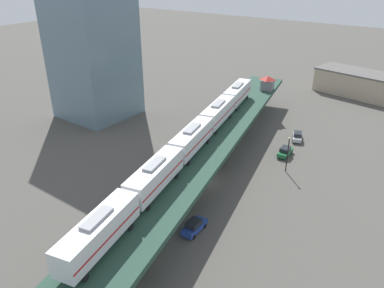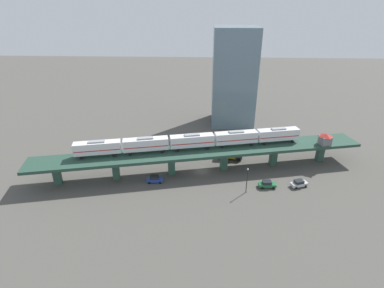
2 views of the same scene
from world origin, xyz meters
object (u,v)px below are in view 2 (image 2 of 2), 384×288
signal_hut (325,139)px  delivery_truck (230,154)px  street_lamp (247,178)px  office_tower (234,77)px  subway_train (192,141)px  street_car_blue (155,179)px  street_car_green (267,184)px  street_car_silver (299,183)px

signal_hut → delivery_truck: signal_hut is taller
street_lamp → office_tower: (-49.74, -0.18, 13.89)m
delivery_truck → office_tower: (-31.68, 2.70, 16.24)m
subway_train → delivery_truck: size_ratio=8.28×
street_car_blue → delivery_truck: bearing=124.6°
signal_hut → street_car_green: bearing=-53.9°
street_lamp → street_car_green: bearing=114.4°
delivery_truck → street_lamp: size_ratio=1.07×
street_car_green → street_lamp: 7.03m
street_lamp → office_tower: office_tower is taller
delivery_truck → street_car_silver: bearing=49.0°
signal_hut → delivery_truck: bearing=-95.1°
delivery_truck → signal_hut: bearing=84.9°
street_car_green → subway_train: bearing=-112.9°
street_car_silver → street_lamp: bearing=-76.6°
subway_train → street_car_blue: 14.53m
street_car_blue → street_car_silver: size_ratio=0.94×
street_car_green → street_car_silver: bearing=95.2°
signal_hut → street_car_silver: (12.34, -9.64, -7.40)m
street_car_blue → street_car_green: bearing=87.8°
street_car_blue → street_car_green: same height
signal_hut → street_lamp: signal_hut is taller
street_car_green → street_lamp: (2.59, -5.72, 3.17)m
subway_train → street_car_silver: bearing=74.8°
street_car_blue → office_tower: 54.45m
subway_train → office_tower: (-38.75, 13.96, 8.92)m
street_car_silver → street_car_blue: bearing=-90.5°
signal_hut → delivery_truck: 27.48m
signal_hut → street_car_blue: (11.98, -47.42, -7.40)m
signal_hut → delivery_truck: size_ratio=0.52×
street_car_green → office_tower: office_tower is taller
street_car_blue → subway_train: bearing=127.3°
street_lamp → office_tower: 51.65m
street_lamp → subway_train: bearing=-127.9°
street_car_green → delivery_truck: 17.72m
office_tower → street_lamp: bearing=0.2°
signal_hut → street_lamp: (15.69, -23.69, -4.24)m
subway_train → signal_hut: size_ratio=15.95×
signal_hut → street_car_silver: 17.32m
signal_hut → subway_train: bearing=-82.9°
office_tower → signal_hut: bearing=35.0°
subway_train → street_car_silver: (7.64, 28.19, -8.15)m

